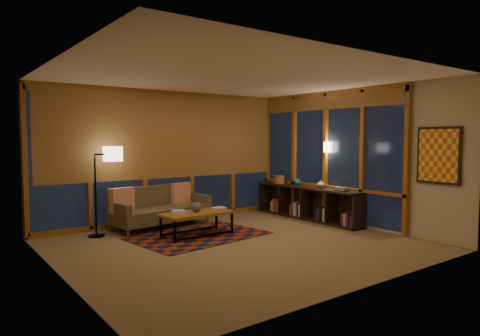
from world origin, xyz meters
TOP-DOWN VIEW (x-y plane):
  - floor at (0.00, 0.00)m, footprint 5.50×5.00m
  - ceiling at (0.00, 0.00)m, footprint 5.50×5.00m
  - walls at (0.00, 0.00)m, footprint 5.51×5.01m
  - window_wall_back at (0.00, 2.43)m, footprint 5.30×0.16m
  - window_wall_right at (2.68, 0.60)m, footprint 0.16×3.70m
  - wall_art at (2.71, -1.85)m, footprint 0.06×0.74m
  - wall_sconce at (2.62, 0.45)m, footprint 0.12×0.18m
  - sofa at (-0.40, 2.00)m, footprint 2.00×1.04m
  - pillow_left at (-1.16, 2.06)m, footprint 0.48×0.25m
  - pillow_right at (0.18, 2.27)m, footprint 0.46×0.21m
  - area_rug at (-0.20, 0.91)m, footprint 2.44×1.78m
  - coffee_table at (-0.23, 0.93)m, footprint 1.30×0.62m
  - book_stack_a at (-0.59, 0.94)m, footprint 0.25×0.22m
  - book_stack_b at (0.23, 0.90)m, footprint 0.23×0.19m
  - ceramic_pot at (-0.22, 0.96)m, footprint 0.19×0.19m
  - floor_lamp at (-1.68, 1.95)m, footprint 0.60×0.46m
  - bookshelf at (2.49, 0.91)m, footprint 0.40×2.79m
  - basket at (2.47, 1.77)m, footprint 0.27×0.27m
  - teal_bowl at (2.49, 1.22)m, footprint 0.19×0.19m
  - vase at (2.49, 0.52)m, footprint 0.21×0.21m
  - shelf_book_stack at (2.49, -0.03)m, footprint 0.19×0.26m

SIDE VIEW (x-z plane):
  - floor at x=0.00m, z-range -0.01..0.01m
  - area_rug at x=-0.20m, z-range 0.00..0.01m
  - coffee_table at x=-0.23m, z-range 0.00..0.43m
  - bookshelf at x=2.49m, z-range 0.00..0.70m
  - sofa at x=-0.40m, z-range 0.00..0.78m
  - book_stack_b at x=0.23m, z-range 0.43..0.47m
  - book_stack_a at x=-0.59m, z-range 0.43..0.49m
  - ceramic_pot at x=-0.22m, z-range 0.43..0.60m
  - pillow_right at x=0.18m, z-range 0.39..0.83m
  - pillow_left at x=-1.16m, z-range 0.39..0.85m
  - shelf_book_stack at x=2.49m, z-range 0.70..0.77m
  - teal_bowl at x=2.49m, z-range 0.70..0.85m
  - basket at x=2.47m, z-range 0.70..0.88m
  - vase at x=2.49m, z-range 0.70..0.88m
  - floor_lamp at x=-1.68m, z-range 0.00..1.59m
  - walls at x=0.00m, z-range 0.00..2.70m
  - window_wall_back at x=0.00m, z-range 0.05..2.65m
  - window_wall_right at x=2.68m, z-range 0.05..2.65m
  - wall_art at x=2.71m, z-range 0.98..1.92m
  - wall_sconce at x=2.62m, z-range 1.44..1.66m
  - ceiling at x=0.00m, z-range 2.70..2.71m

